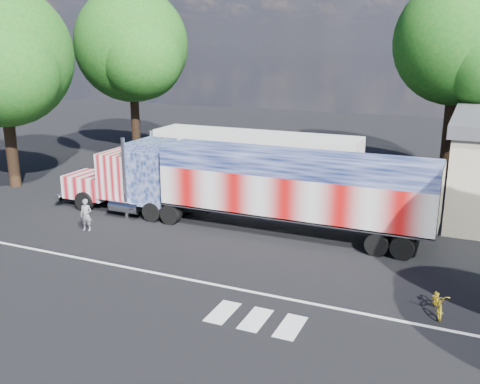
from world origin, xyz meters
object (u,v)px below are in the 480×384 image
at_px(tree_ne_a, 459,43).
at_px(tree_nw_a, 133,46).
at_px(bicycle, 438,302).
at_px(tree_w_a, 2,57).
at_px(coach_bus, 255,162).
at_px(woman, 86,215).
at_px(semi_truck, 245,184).

distance_m(tree_ne_a, tree_nw_a, 23.72).
relative_size(bicycle, tree_w_a, 0.13).
relative_size(bicycle, tree_ne_a, 0.12).
relative_size(coach_bus, tree_ne_a, 0.97).
xyz_separation_m(coach_bus, tree_w_a, (-14.30, -4.80, 6.09)).
relative_size(coach_bus, woman, 8.02).
xyz_separation_m(coach_bus, woman, (-4.83, -9.61, -1.10)).
height_order(tree_nw_a, tree_w_a, tree_nw_a).
xyz_separation_m(coach_bus, tree_ne_a, (10.35, 8.94, 6.88)).
bearing_deg(woman, coach_bus, 49.13).
bearing_deg(tree_w_a, tree_nw_a, 85.25).
height_order(coach_bus, tree_nw_a, tree_nw_a).
bearing_deg(coach_bus, bicycle, -45.43).
xyz_separation_m(bicycle, tree_ne_a, (-0.98, 20.44, 8.35)).
distance_m(semi_truck, coach_bus, 6.41).
xyz_separation_m(semi_truck, woman, (-6.80, -3.52, -1.39)).
bearing_deg(tree_ne_a, tree_w_a, -150.86).
bearing_deg(tree_nw_a, tree_ne_a, 4.27).
xyz_separation_m(coach_bus, tree_nw_a, (-13.30, 7.17, 6.67)).
bearing_deg(tree_ne_a, semi_truck, -119.14).
xyz_separation_m(woman, bicycle, (16.16, -1.89, -0.37)).
bearing_deg(coach_bus, tree_ne_a, 40.82).
bearing_deg(tree_ne_a, woman, -129.30).
bearing_deg(tree_nw_a, woman, -63.21).
relative_size(woman, tree_w_a, 0.13).
distance_m(semi_truck, tree_ne_a, 18.42).
xyz_separation_m(tree_ne_a, tree_nw_a, (-23.65, -1.77, -0.21)).
xyz_separation_m(tree_ne_a, tree_w_a, (-24.65, -13.74, -0.79)).
height_order(coach_bus, tree_w_a, tree_w_a).
relative_size(bicycle, tree_nw_a, 0.12).
xyz_separation_m(tree_nw_a, tree_w_a, (-0.99, -11.97, -0.58)).
height_order(woman, tree_nw_a, tree_nw_a).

